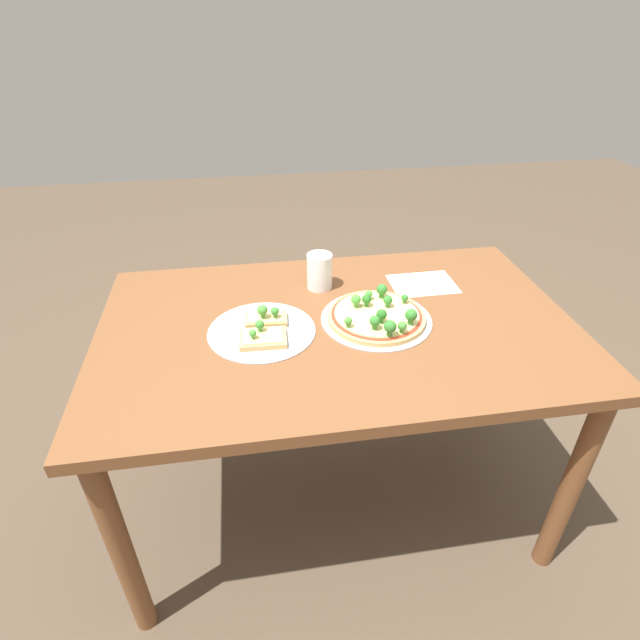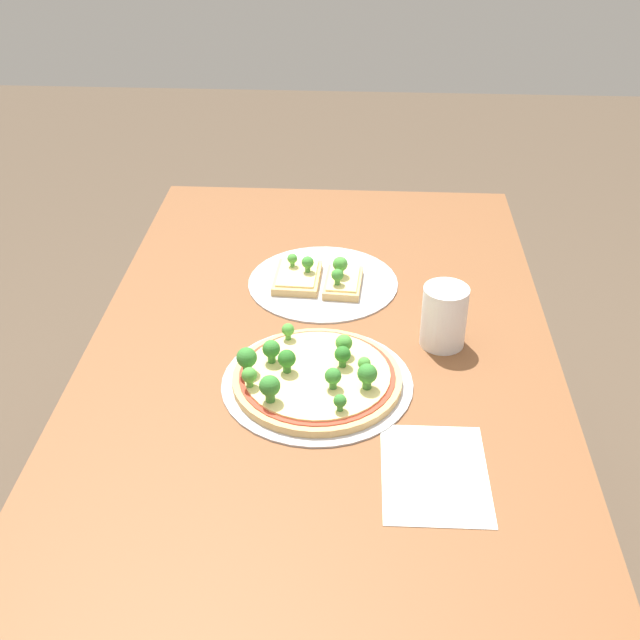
{
  "view_description": "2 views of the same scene",
  "coord_description": "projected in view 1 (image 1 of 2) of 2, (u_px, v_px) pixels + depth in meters",
  "views": [
    {
      "loc": [
        -0.24,
        -1.2,
        1.58
      ],
      "look_at": [
        -0.05,
        -0.01,
        0.79
      ],
      "focal_mm": 28.0,
      "sensor_mm": 36.0,
      "label": 1
    },
    {
      "loc": [
        1.21,
        0.07,
        1.61
      ],
      "look_at": [
        -0.05,
        -0.01,
        0.79
      ],
      "focal_mm": 45.0,
      "sensor_mm": 36.0,
      "label": 2
    }
  ],
  "objects": [
    {
      "name": "drinking_cup",
      "position": [
        320.0,
        271.0,
        1.62
      ],
      "size": [
        0.08,
        0.08,
        0.12
      ],
      "primitive_type": "cylinder",
      "color": "white",
      "rests_on": "dining_table"
    },
    {
      "name": "pizza_tray_slice",
      "position": [
        263.0,
        329.0,
        1.42
      ],
      "size": [
        0.31,
        0.31,
        0.07
      ],
      "color": "#B7B7BC",
      "rests_on": "dining_table"
    },
    {
      "name": "dining_table",
      "position": [
        337.0,
        349.0,
        1.52
      ],
      "size": [
        1.4,
        0.86,
        0.77
      ],
      "color": "brown",
      "rests_on": "ground_plane"
    },
    {
      "name": "ground_plane",
      "position": [
        334.0,
        491.0,
        1.89
      ],
      "size": [
        8.0,
        8.0,
        0.0
      ],
      "primitive_type": "plane",
      "color": "brown"
    },
    {
      "name": "pizza_tray_whole",
      "position": [
        377.0,
        316.0,
        1.47
      ],
      "size": [
        0.33,
        0.33,
        0.07
      ],
      "color": "#B7B7BC",
      "rests_on": "dining_table"
    },
    {
      "name": "paper_menu",
      "position": [
        423.0,
        284.0,
        1.67
      ],
      "size": [
        0.22,
        0.16,
        0.0
      ],
      "primitive_type": "cube",
      "rotation": [
        0.0,
        0.0,
        0.01
      ],
      "color": "white",
      "rests_on": "dining_table"
    }
  ]
}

